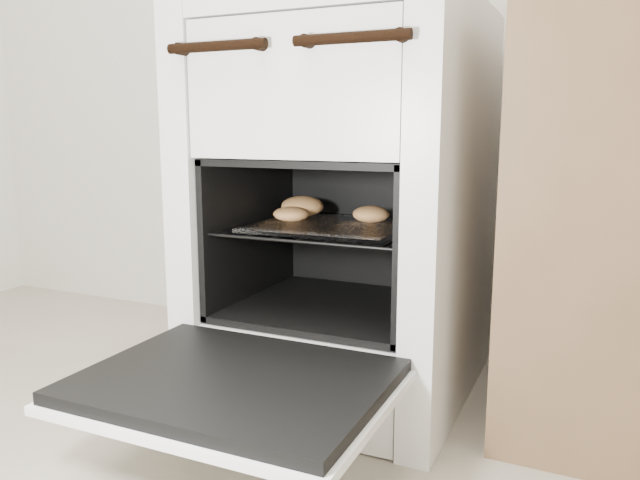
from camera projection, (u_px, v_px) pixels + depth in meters
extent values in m
cube|color=silver|center=(347.00, 205.00, 1.46)|extent=(0.58, 0.62, 0.89)
cylinder|color=black|center=(216.00, 46.00, 1.17)|extent=(0.21, 0.02, 0.02)
cylinder|color=black|center=(351.00, 38.00, 1.06)|extent=(0.21, 0.02, 0.02)
cube|color=black|center=(235.00, 381.00, 1.05)|extent=(0.50, 0.39, 0.02)
cube|color=silver|center=(235.00, 391.00, 1.06)|extent=(0.52, 0.41, 0.02)
cylinder|color=black|center=(254.00, 222.00, 1.49)|extent=(0.01, 0.41, 0.01)
cylinder|color=black|center=(425.00, 234.00, 1.32)|extent=(0.01, 0.41, 0.01)
cylinder|color=black|center=(296.00, 242.00, 1.23)|extent=(0.42, 0.01, 0.01)
cylinder|color=black|center=(364.00, 217.00, 1.57)|extent=(0.42, 0.01, 0.01)
cylinder|color=black|center=(267.00, 223.00, 1.47)|extent=(0.01, 0.39, 0.01)
cylinder|color=black|center=(288.00, 224.00, 1.45)|extent=(0.01, 0.39, 0.01)
cylinder|color=black|center=(311.00, 226.00, 1.42)|extent=(0.01, 0.39, 0.01)
cylinder|color=black|center=(334.00, 228.00, 1.40)|extent=(0.01, 0.39, 0.01)
cylinder|color=black|center=(358.00, 229.00, 1.38)|extent=(0.01, 0.39, 0.01)
cylinder|color=black|center=(383.00, 231.00, 1.35)|extent=(0.01, 0.39, 0.01)
cylinder|color=black|center=(409.00, 233.00, 1.33)|extent=(0.01, 0.39, 0.01)
cube|color=white|center=(331.00, 226.00, 1.38)|extent=(0.33, 0.29, 0.01)
ellipsoid|color=#E09E59|center=(302.00, 206.00, 1.51)|extent=(0.14, 0.14, 0.05)
ellipsoid|color=#E09E59|center=(291.00, 214.00, 1.43)|extent=(0.12, 0.12, 0.03)
ellipsoid|color=#E09E59|center=(371.00, 214.00, 1.41)|extent=(0.12, 0.12, 0.04)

